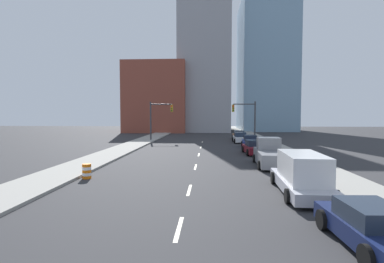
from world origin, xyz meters
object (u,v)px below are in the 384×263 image
traffic_signal_right (248,116)px  sedan_navy (371,227)px  box_truck_silver (302,175)px  sedan_blue (250,142)px  sedan_orange (239,135)px  traffic_barrel (87,171)px  pickup_truck_gray (270,155)px  traffic_signal_left (157,116)px  sedan_white (240,138)px  sedan_maroon (254,148)px

traffic_signal_right → sedan_navy: size_ratio=1.30×
box_truck_silver → sedan_blue: 21.80m
traffic_signal_right → sedan_blue: size_ratio=1.31×
traffic_signal_right → sedan_orange: traffic_signal_right is taller
traffic_barrel → pickup_truck_gray: bearing=23.7°
sedan_blue → traffic_signal_left: bearing=150.1°
pickup_truck_gray → sedan_white: pickup_truck_gray is taller
traffic_barrel → sedan_maroon: bearing=45.3°
box_truck_silver → sedan_white: 28.28m
sedan_white → sedan_orange: bearing=85.4°
traffic_signal_left → sedan_maroon: size_ratio=1.26×
traffic_barrel → sedan_orange: bearing=67.6°
pickup_truck_gray → sedan_orange: 25.28m
traffic_barrel → sedan_white: (12.32, 25.30, 0.21)m
sedan_navy → traffic_signal_right: bearing=86.4°
sedan_blue → sedan_white: sedan_blue is taller
traffic_signal_right → box_truck_silver: (-1.11, -30.27, -2.87)m
traffic_barrel → sedan_maroon: (12.50, 12.61, 0.20)m
traffic_signal_right → sedan_maroon: traffic_signal_right is taller
traffic_signal_right → pickup_truck_gray: 21.96m
pickup_truck_gray → sedan_maroon: (-0.19, 7.04, -0.23)m
pickup_truck_gray → sedan_blue: size_ratio=1.27×
sedan_maroon → sedan_blue: 6.23m
pickup_truck_gray → sedan_maroon: bearing=94.0°
traffic_barrel → sedan_blue: bearing=55.6°
traffic_signal_right → traffic_barrel: (-13.75, -27.30, -3.40)m
sedan_navy → sedan_maroon: bearing=88.7°
sedan_navy → sedan_white: size_ratio=0.98×
traffic_signal_right → sedan_blue: bearing=-95.8°
traffic_signal_right → pickup_truck_gray: (-1.06, -21.74, -2.98)m
sedan_blue → sedan_orange: size_ratio=0.99×
box_truck_silver → sedan_blue: bearing=91.7°
sedan_white → traffic_signal_right: bearing=53.8°
traffic_signal_left → sedan_orange: bearing=15.3°
sedan_maroon → sedan_white: (-0.17, 12.69, 0.02)m
box_truck_silver → sedan_blue: (0.25, 21.80, -0.32)m
sedan_white → sedan_navy: bearing=-89.8°
pickup_truck_gray → sedan_white: bearing=93.5°
traffic_barrel → sedan_navy: sedan_navy is taller
sedan_orange → traffic_signal_left: bearing=-165.5°
traffic_signal_left → traffic_barrel: size_ratio=6.38×
sedan_navy → sedan_blue: size_ratio=1.01×
traffic_barrel → box_truck_silver: (12.64, -2.98, 0.54)m
traffic_barrel → pickup_truck_gray: (12.69, 5.56, 0.43)m
sedan_maroon → sedan_orange: bearing=86.3°
box_truck_silver → sedan_maroon: (-0.15, 15.58, -0.34)m
traffic_barrel → sedan_white: sedan_white is taller
pickup_truck_gray → sedan_white: (-0.36, 19.73, -0.21)m
box_truck_silver → sedan_white: bearing=93.0°
sedan_navy → sedan_white: bearing=88.6°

